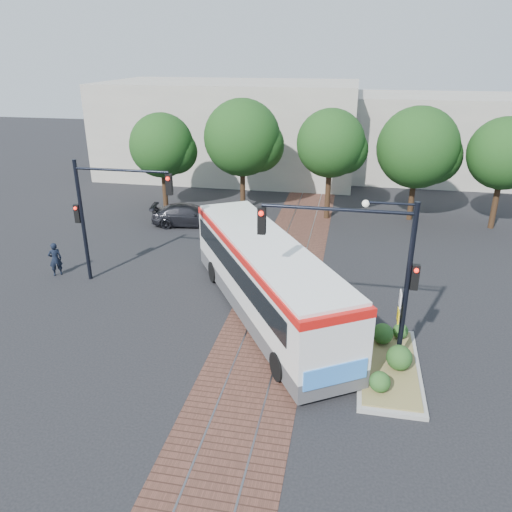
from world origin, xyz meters
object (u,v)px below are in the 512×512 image
(traffic_island, at_px, (390,360))
(officer, at_px, (55,259))
(parked_car, at_px, (189,215))
(city_bus, at_px, (265,275))
(signal_pole_main, at_px, (372,259))
(signal_pole_left, at_px, (102,206))

(traffic_island, distance_m, officer, 16.93)
(parked_car, bearing_deg, city_bus, -156.98)
(signal_pole_main, xyz_separation_m, signal_pole_left, (-12.23, 4.80, -0.29))
(city_bus, height_order, signal_pole_left, signal_pole_left)
(city_bus, bearing_deg, parked_car, 92.06)
(signal_pole_main, relative_size, officer, 3.44)
(signal_pole_left, bearing_deg, traffic_island, -20.36)
(officer, bearing_deg, parked_car, -154.36)
(signal_pole_main, relative_size, parked_car, 1.26)
(city_bus, distance_m, parked_car, 12.75)
(signal_pole_main, bearing_deg, city_bus, 144.29)
(city_bus, height_order, signal_pole_main, signal_pole_main)
(city_bus, xyz_separation_m, traffic_island, (5.09, -3.06, -1.53))
(officer, distance_m, parked_car, 9.67)
(traffic_island, distance_m, signal_pole_main, 3.95)
(city_bus, distance_m, traffic_island, 6.14)
(signal_pole_main, bearing_deg, officer, 162.23)
(city_bus, distance_m, signal_pole_left, 8.54)
(signal_pole_left, distance_m, officer, 4.23)
(signal_pole_left, xyz_separation_m, officer, (-2.99, 0.07, -2.99))
(city_bus, xyz_separation_m, signal_pole_main, (4.14, -2.97, 2.30))
(signal_pole_left, bearing_deg, officer, 178.61)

